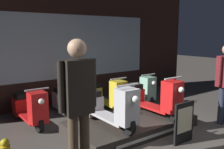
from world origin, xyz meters
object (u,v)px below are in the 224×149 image
object	(u,v)px
scooter_backrow_1	(71,101)
scooter_backrow_2	(106,95)
scooter_backrow_3	(135,90)
scooter_display_right	(152,98)
scooter_backrow_0	(29,108)
person_left_browsing	(78,99)
price_sign_board	(184,122)
scooter_display_left	(109,107)

from	to	relation	value
scooter_backrow_1	scooter_backrow_2	bearing A→B (deg)	0.00
scooter_backrow_3	scooter_backrow_1	bearing A→B (deg)	180.00
scooter_display_right	scooter_backrow_1	size ratio (longest dim) A/B	1.00
scooter_backrow_0	scooter_backrow_3	world-z (taller)	same
scooter_backrow_1	scooter_backrow_3	bearing A→B (deg)	0.00
scooter_display_right	person_left_browsing	xyz separation A→B (m)	(-2.21, -0.86, 0.51)
scooter_display_right	price_sign_board	bearing A→B (deg)	-102.97
scooter_backrow_1	price_sign_board	distance (m)	2.67
scooter_display_left	scooter_backrow_2	world-z (taller)	scooter_display_left
scooter_backrow_3	person_left_browsing	xyz separation A→B (m)	(-3.06, -2.38, 0.73)
scooter_backrow_0	scooter_backrow_2	world-z (taller)	same
person_left_browsing	price_sign_board	xyz separation A→B (m)	(1.98, -0.14, -0.70)
scooter_backrow_1	scooter_backrow_2	xyz separation A→B (m)	(0.98, 0.00, 0.00)
scooter_backrow_1	person_left_browsing	world-z (taller)	person_left_browsing
scooter_backrow_3	scooter_display_left	bearing A→B (deg)	-142.37
scooter_backrow_2	person_left_browsing	xyz separation A→B (m)	(-2.08, -2.38, 0.73)
scooter_backrow_3	price_sign_board	distance (m)	2.74
scooter_backrow_3	scooter_backrow_0	bearing A→B (deg)	180.00
scooter_backrow_2	scooter_backrow_1	bearing A→B (deg)	180.00
scooter_display_left	scooter_backrow_1	bearing A→B (deg)	89.64
person_left_browsing	scooter_backrow_2	bearing A→B (deg)	48.88
scooter_display_right	scooter_backrow_0	size ratio (longest dim) A/B	1.00
scooter_backrow_1	scooter_backrow_2	distance (m)	0.98
scooter_backrow_3	price_sign_board	world-z (taller)	scooter_backrow_3
scooter_backrow_1	person_left_browsing	distance (m)	2.72
price_sign_board	scooter_display_left	bearing A→B (deg)	131.79
scooter_backrow_0	scooter_backrow_1	bearing A→B (deg)	0.00
scooter_display_left	scooter_display_right	world-z (taller)	same
price_sign_board	person_left_browsing	bearing A→B (deg)	176.09
scooter_display_left	scooter_backrow_3	bearing A→B (deg)	37.63
scooter_backrow_2	price_sign_board	size ratio (longest dim) A/B	2.12
scooter_backrow_0	scooter_backrow_2	size ratio (longest dim) A/B	1.00
scooter_display_right	scooter_backrow_0	bearing A→B (deg)	144.03
scooter_display_right	price_sign_board	xyz separation A→B (m)	(-0.23, -1.00, -0.19)
scooter_display_left	scooter_backrow_2	xyz separation A→B (m)	(0.99, 1.52, -0.22)
scooter_display_left	scooter_backrow_2	size ratio (longest dim) A/B	1.00
scooter_display_left	scooter_backrow_3	world-z (taller)	scooter_display_left
scooter_backrow_2	price_sign_board	xyz separation A→B (m)	(-0.10, -2.52, 0.03)
scooter_display_right	scooter_backrow_1	bearing A→B (deg)	126.23
scooter_backrow_1	scooter_display_right	bearing A→B (deg)	-53.77
scooter_backrow_2	scooter_display_right	bearing A→B (deg)	-85.02
scooter_backrow_3	price_sign_board	bearing A→B (deg)	-113.18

